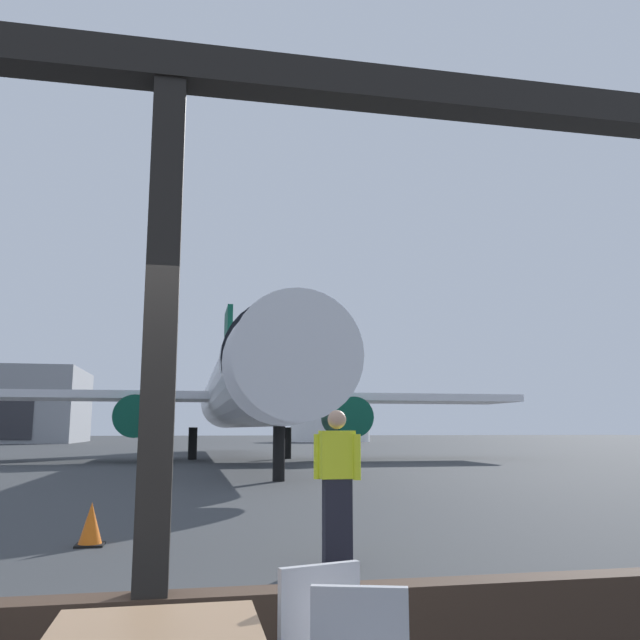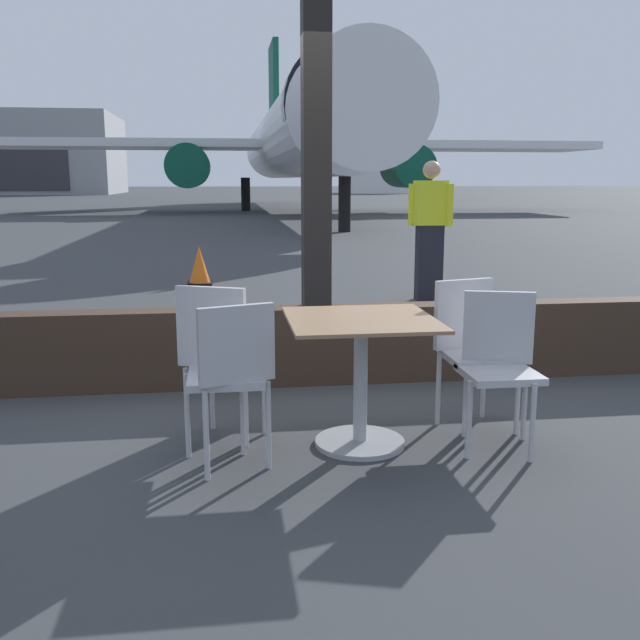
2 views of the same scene
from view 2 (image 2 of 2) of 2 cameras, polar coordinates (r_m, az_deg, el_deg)
The scene contains 12 objects.
ground_plane at distance 45.19m, azimuth -6.97°, elevation 9.24°, with size 220.00×220.00×0.00m, color #383A3D.
window_frame at distance 5.20m, azimuth -0.31°, elevation 10.47°, with size 8.56×0.24×3.98m.
dining_table at distance 4.05m, azimuth 3.28°, elevation -4.02°, with size 0.82×0.82×0.75m.
cafe_chair_window_left at distance 4.04m, azimuth -8.10°, elevation -2.51°, with size 0.50×0.50×0.94m.
cafe_chair_window_right at distance 3.72m, azimuth -7.20°, elevation -3.91°, with size 0.48×0.48×0.90m.
cafe_chair_aisle_left at distance 4.45m, azimuth 12.07°, elevation -1.64°, with size 0.47×0.47×0.91m.
cafe_chair_aisle_right at distance 4.17m, azimuth 14.16°, elevation -2.85°, with size 0.47×0.47×0.88m.
airplane at distance 33.82m, azimuth -1.80°, elevation 14.37°, with size 28.34×33.61×10.16m.
ground_crew_worker at distance 9.09m, azimuth 8.82°, elevation 7.24°, with size 0.51×0.32×1.74m.
traffic_cone at distance 10.55m, azimuth -9.67°, elevation 4.27°, with size 0.36×0.36×0.56m.
distant_hangar at distance 83.87m, azimuth -24.27°, elevation 12.04°, with size 23.95×15.41×8.20m.
fuel_storage_tank at distance 81.17m, azimuth 5.00°, elevation 11.57°, with size 9.59×9.59×4.07m, color white.
Camera 2 is at (-0.67, -5.16, 1.52)m, focal length 39.83 mm.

